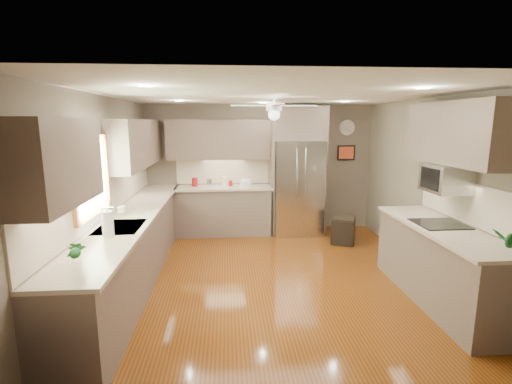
{
  "coord_description": "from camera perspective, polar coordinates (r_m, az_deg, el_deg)",
  "views": [
    {
      "loc": [
        -0.65,
        -4.85,
        2.16
      ],
      "look_at": [
        -0.22,
        0.6,
        1.12
      ],
      "focal_mm": 26.0,
      "sensor_mm": 36.0,
      "label": 1
    }
  ],
  "objects": [
    {
      "name": "floor",
      "position": [
        5.35,
        2.98,
        -13.1
      ],
      "size": [
        5.0,
        5.0,
        0.0
      ],
      "primitive_type": "plane",
      "color": "#54200B",
      "rests_on": "ground"
    },
    {
      "name": "ceiling",
      "position": [
        4.91,
        3.27,
        14.66
      ],
      "size": [
        5.0,
        5.0,
        0.0
      ],
      "primitive_type": "plane",
      "rotation": [
        3.14,
        0.0,
        0.0
      ],
      "color": "white",
      "rests_on": "ground"
    },
    {
      "name": "wall_back",
      "position": [
        7.44,
        0.59,
        3.69
      ],
      "size": [
        4.5,
        0.0,
        4.5
      ],
      "primitive_type": "plane",
      "rotation": [
        1.57,
        0.0,
        0.0
      ],
      "color": "#655A4D",
      "rests_on": "ground"
    },
    {
      "name": "wall_front",
      "position": [
        2.61,
        10.42,
        -9.94
      ],
      "size": [
        4.5,
        0.0,
        4.5
      ],
      "primitive_type": "plane",
      "rotation": [
        -1.57,
        0.0,
        0.0
      ],
      "color": "#655A4D",
      "rests_on": "ground"
    },
    {
      "name": "wall_left",
      "position": [
        5.19,
        -22.33,
        -0.2
      ],
      "size": [
        0.0,
        5.0,
        5.0
      ],
      "primitive_type": "plane",
      "rotation": [
        1.57,
        0.0,
        1.57
      ],
      "color": "#655A4D",
      "rests_on": "ground"
    },
    {
      "name": "wall_right",
      "position": [
        5.73,
        26.04,
        0.47
      ],
      "size": [
        0.0,
        5.0,
        5.0
      ],
      "primitive_type": "plane",
      "rotation": [
        1.57,
        0.0,
        -1.57
      ],
      "color": "#655A4D",
      "rests_on": "ground"
    },
    {
      "name": "canister_a",
      "position": [
        7.21,
        -9.4,
        1.48
      ],
      "size": [
        0.13,
        0.13,
        0.18
      ],
      "primitive_type": "cylinder",
      "rotation": [
        0.0,
        0.0,
        0.22
      ],
      "color": "maroon",
      "rests_on": "back_run"
    },
    {
      "name": "canister_b",
      "position": [
        7.17,
        -7.16,
        1.41
      ],
      "size": [
        0.1,
        0.1,
        0.15
      ],
      "primitive_type": "cylinder",
      "rotation": [
        0.0,
        0.0,
        0.0
      ],
      "color": "silver",
      "rests_on": "back_run"
    },
    {
      "name": "canister_c",
      "position": [
        7.17,
        -4.93,
        1.62
      ],
      "size": [
        0.13,
        0.13,
        0.18
      ],
      "primitive_type": "cylinder",
      "rotation": [
        0.0,
        0.0,
        0.21
      ],
      "color": "beige",
      "rests_on": "back_run"
    },
    {
      "name": "canister_d",
      "position": [
        7.15,
        -3.92,
        1.36
      ],
      "size": [
        0.08,
        0.08,
        0.11
      ],
      "primitive_type": "cylinder",
      "rotation": [
        0.0,
        0.0,
        -0.17
      ],
      "color": "maroon",
      "rests_on": "back_run"
    },
    {
      "name": "soap_bottle",
      "position": [
        5.24,
        -19.93,
        -2.43
      ],
      "size": [
        0.09,
        0.09,
        0.18
      ],
      "primitive_type": "imported",
      "rotation": [
        0.0,
        0.0,
        0.09
      ],
      "color": "white",
      "rests_on": "left_run"
    },
    {
      "name": "potted_plant_left",
      "position": [
        3.56,
        -26.21,
        -8.05
      ],
      "size": [
        0.17,
        0.13,
        0.29
      ],
      "primitive_type": "imported",
      "rotation": [
        0.0,
        0.0,
        0.22
      ],
      "color": "#185521",
      "rests_on": "left_run"
    },
    {
      "name": "potted_plant_right",
      "position": [
        4.15,
        34.32,
        -6.04
      ],
      "size": [
        0.22,
        0.2,
        0.32
      ],
      "primitive_type": "imported",
      "rotation": [
        0.0,
        0.0,
        0.43
      ],
      "color": "#185521",
      "rests_on": "right_run"
    },
    {
      "name": "bowl",
      "position": [
        7.15,
        -1.53,
        1.13
      ],
      "size": [
        0.26,
        0.26,
        0.06
      ],
      "primitive_type": "imported",
      "rotation": [
        0.0,
        0.0,
        -0.14
      ],
      "color": "beige",
      "rests_on": "back_run"
    },
    {
      "name": "left_run",
      "position": [
        5.44,
        -18.28,
        -7.8
      ],
      "size": [
        0.65,
        4.7,
        1.45
      ],
      "color": "brown",
      "rests_on": "ground"
    },
    {
      "name": "back_run",
      "position": [
        7.26,
        -4.93,
        -2.67
      ],
      "size": [
        1.85,
        0.65,
        1.45
      ],
      "color": "brown",
      "rests_on": "ground"
    },
    {
      "name": "uppers",
      "position": [
        5.57,
        -5.44,
        7.7
      ],
      "size": [
        4.5,
        4.7,
        0.95
      ],
      "color": "brown",
      "rests_on": "wall_left"
    },
    {
      "name": "window",
      "position": [
        4.67,
        -24.08,
        2.26
      ],
      "size": [
        0.05,
        1.12,
        0.92
      ],
      "color": "#BFF2B2",
      "rests_on": "wall_left"
    },
    {
      "name": "sink",
      "position": [
        4.71,
        -20.16,
        -5.4
      ],
      "size": [
        0.5,
        0.7,
        0.32
      ],
      "color": "silver",
      "rests_on": "left_run"
    },
    {
      "name": "refrigerator",
      "position": [
        7.21,
        6.39,
        2.91
      ],
      "size": [
        1.06,
        0.75,
        2.45
      ],
      "color": "silver",
      "rests_on": "ground"
    },
    {
      "name": "right_run",
      "position": [
        5.09,
        26.72,
        -9.7
      ],
      "size": [
        0.7,
        2.2,
        1.45
      ],
      "color": "brown",
      "rests_on": "ground"
    },
    {
      "name": "microwave",
      "position": [
        5.11,
        27.16,
        1.88
      ],
      "size": [
        0.43,
        0.55,
        0.34
      ],
      "color": "silver",
      "rests_on": "wall_right"
    },
    {
      "name": "ceiling_fan",
      "position": [
        5.2,
        2.8,
        12.6
      ],
      "size": [
        1.18,
        1.18,
        0.32
      ],
      "color": "white",
      "rests_on": "ceiling"
    },
    {
      "name": "recessed_lights",
      "position": [
        5.3,
        2.23,
        14.32
      ],
      "size": [
        2.84,
        3.14,
        0.01
      ],
      "color": "white",
      "rests_on": "ceiling"
    },
    {
      "name": "wall_clock",
      "position": [
        7.72,
        13.85,
        9.6
      ],
      "size": [
        0.3,
        0.03,
        0.3
      ],
      "color": "white",
      "rests_on": "wall_back"
    },
    {
      "name": "framed_print",
      "position": [
        7.74,
        13.7,
        5.9
      ],
      "size": [
        0.36,
        0.03,
        0.3
      ],
      "color": "black",
      "rests_on": "wall_back"
    },
    {
      "name": "stool",
      "position": [
        6.89,
        13.27,
        -5.77
      ],
      "size": [
        0.51,
        0.51,
        0.47
      ],
      "color": "black",
      "rests_on": "ground"
    },
    {
      "name": "paper_towel",
      "position": [
        4.31,
        -21.84,
        -4.6
      ],
      "size": [
        0.12,
        0.12,
        0.3
      ],
      "color": "white",
      "rests_on": "left_run"
    }
  ]
}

